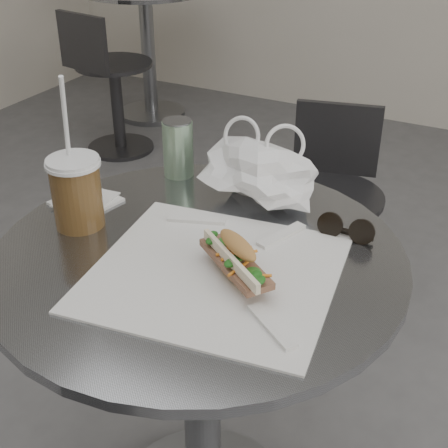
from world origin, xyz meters
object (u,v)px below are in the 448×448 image
at_px(chair_far, 326,223).
at_px(iced_coffee, 76,191).
at_px(bg_chair, 110,91).
at_px(drink_can, 178,148).
at_px(banh_mi, 236,260).
at_px(cafe_table, 201,364).
at_px(bg_table, 147,39).
at_px(sunglasses, 346,230).

height_order(chair_far, iced_coffee, iced_coffee).
xyz_separation_m(bg_chair, drink_can, (1.27, -1.38, 0.47)).
distance_m(bg_chair, banh_mi, 2.35).
distance_m(cafe_table, banh_mi, 0.33).
height_order(cafe_table, iced_coffee, iced_coffee).
relative_size(bg_table, drink_can, 5.71).
bearing_deg(sunglasses, chair_far, 107.54).
distance_m(chair_far, sunglasses, 0.93).
xyz_separation_m(chair_far, banh_mi, (0.15, -0.98, 0.47)).
bearing_deg(bg_table, banh_mi, -52.86).
relative_size(bg_chair, banh_mi, 3.34).
bearing_deg(cafe_table, iced_coffee, -175.41).
bearing_deg(bg_table, drink_can, -54.15).
bearing_deg(banh_mi, cafe_table, -167.91).
xyz_separation_m(banh_mi, iced_coffee, (-0.35, 0.02, 0.03)).
distance_m(banh_mi, sunglasses, 0.25).
bearing_deg(cafe_table, bg_table, 126.03).
bearing_deg(cafe_table, chair_far, 92.96).
bearing_deg(chair_far, banh_mi, 85.34).
height_order(bg_table, sunglasses, sunglasses).
height_order(chair_far, sunglasses, sunglasses).
height_order(cafe_table, chair_far, cafe_table).
xyz_separation_m(sunglasses, drink_can, (-0.42, 0.09, 0.05)).
height_order(bg_table, drink_can, drink_can).
distance_m(cafe_table, chair_far, 0.95).
height_order(bg_chair, iced_coffee, iced_coffee).
bearing_deg(cafe_table, sunglasses, 37.34).
height_order(bg_chair, sunglasses, sunglasses).
height_order(sunglasses, drink_can, drink_can).
bearing_deg(drink_can, cafe_table, -52.66).
relative_size(chair_far, sunglasses, 6.12).
bearing_deg(banh_mi, bg_chair, 168.39).
relative_size(cafe_table, sunglasses, 6.86).
bearing_deg(bg_table, bg_chair, -76.71).
bearing_deg(drink_can, chair_far, 77.23).
xyz_separation_m(bg_chair, banh_mi, (1.57, -1.69, 0.44)).
relative_size(bg_table, chair_far, 1.09).
distance_m(cafe_table, bg_table, 2.72).
xyz_separation_m(bg_table, sunglasses, (1.82, -2.03, 0.29)).
bearing_deg(bg_table, sunglasses, -48.09).
distance_m(chair_far, iced_coffee, 1.10).
bearing_deg(chair_far, sunglasses, 96.30).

